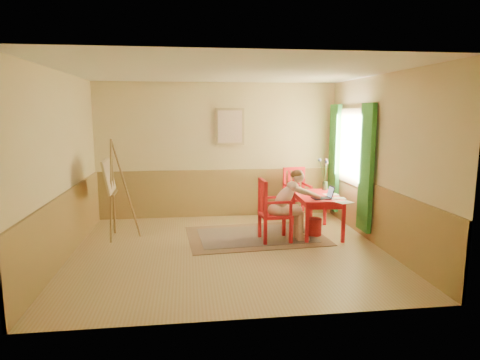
{
  "coord_description": "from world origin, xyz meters",
  "views": [
    {
      "loc": [
        -0.63,
        -6.31,
        2.19
      ],
      "look_at": [
        0.25,
        0.55,
        1.05
      ],
      "focal_mm": 30.76,
      "sensor_mm": 36.0,
      "label": 1
    }
  ],
  "objects": [
    {
      "name": "figure",
      "position": [
        1.07,
        0.38,
        0.68
      ],
      "size": [
        0.92,
        0.41,
        1.23
      ],
      "color": "beige",
      "rests_on": "room"
    },
    {
      "name": "papers",
      "position": [
        1.84,
        0.49,
        0.72
      ],
      "size": [
        0.71,
        1.07,
        0.0
      ],
      "color": "white",
      "rests_on": "table"
    },
    {
      "name": "wainscot",
      "position": [
        0.0,
        0.8,
        0.5
      ],
      "size": [
        5.0,
        4.5,
        1.0
      ],
      "color": "olive",
      "rests_on": "room"
    },
    {
      "name": "wastebasket",
      "position": [
        1.59,
        0.61,
        0.16
      ],
      "size": [
        0.29,
        0.29,
        0.31
      ],
      "primitive_type": "cylinder",
      "rotation": [
        0.0,
        0.0,
        -0.01
      ],
      "color": "#B72829",
      "rests_on": "room"
    },
    {
      "name": "room",
      "position": [
        0.0,
        0.0,
        1.4
      ],
      "size": [
        5.04,
        4.54,
        2.84
      ],
      "color": "tan",
      "rests_on": "ground"
    },
    {
      "name": "table",
      "position": [
        1.68,
        0.72,
        0.63
      ],
      "size": [
        0.78,
        1.23,
        0.72
      ],
      "color": "red",
      "rests_on": "room"
    },
    {
      "name": "laptop",
      "position": [
        1.7,
        0.4,
        0.76
      ],
      "size": [
        0.37,
        0.24,
        0.22
      ],
      "color": "#1E2338",
      "rests_on": "table"
    },
    {
      "name": "chair_back",
      "position": [
        1.58,
        1.76,
        0.53
      ],
      "size": [
        0.52,
        0.54,
        1.07
      ],
      "color": "red",
      "rests_on": "room"
    },
    {
      "name": "wall_portrait",
      "position": [
        0.25,
        2.2,
        1.9
      ],
      "size": [
        0.6,
        0.05,
        0.76
      ],
      "color": "tan",
      "rests_on": "room"
    },
    {
      "name": "easel",
      "position": [
        -1.96,
        0.92,
        1.04
      ],
      "size": [
        0.59,
        0.78,
        1.75
      ],
      "color": "brown",
      "rests_on": "room"
    },
    {
      "name": "window",
      "position": [
        2.42,
        1.1,
        1.35
      ],
      "size": [
        0.12,
        2.01,
        2.2
      ],
      "color": "white",
      "rests_on": "room"
    },
    {
      "name": "chair_left",
      "position": [
        0.78,
        0.38,
        0.54
      ],
      "size": [
        0.52,
        0.5,
        1.08
      ],
      "color": "red",
      "rests_on": "room"
    },
    {
      "name": "vase",
      "position": [
        1.96,
        1.18,
        1.0
      ],
      "size": [
        0.22,
        0.31,
        0.61
      ],
      "color": "#3F724C",
      "rests_on": "table"
    },
    {
      "name": "rug",
      "position": [
        0.55,
        0.68,
        0.01
      ],
      "size": [
        2.51,
        1.77,
        0.02
      ],
      "color": "#8C7251",
      "rests_on": "room"
    }
  ]
}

